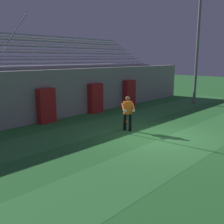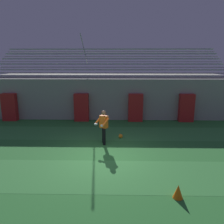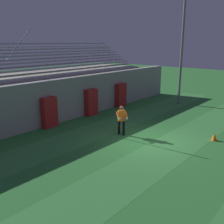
# 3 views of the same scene
# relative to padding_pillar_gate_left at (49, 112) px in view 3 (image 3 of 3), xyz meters

# --- Properties ---
(ground_plane) EXTENTS (80.00, 80.00, 0.00)m
(ground_plane) POSITION_rel_padding_pillar_gate_left_xyz_m (1.81, -5.95, -0.93)
(ground_plane) COLOR #2D7533
(turf_stripe_mid) EXTENTS (28.00, 2.34, 0.01)m
(turf_stripe_mid) POSITION_rel_padding_pillar_gate_left_xyz_m (1.81, -7.28, -0.92)
(turf_stripe_mid) COLOR #38843D
(turf_stripe_mid) RESTS_ON ground
(turf_stripe_far) EXTENTS (28.00, 2.34, 0.01)m
(turf_stripe_far) POSITION_rel_padding_pillar_gate_left_xyz_m (1.81, -2.61, -0.92)
(turf_stripe_far) COLOR #38843D
(turf_stripe_far) RESTS_ON ground
(back_wall) EXTENTS (24.00, 0.60, 2.80)m
(back_wall) POSITION_rel_padding_pillar_gate_left_xyz_m (1.81, 0.55, 0.47)
(back_wall) COLOR #999691
(back_wall) RESTS_ON ground
(padding_pillar_gate_left) EXTENTS (0.96, 0.44, 1.86)m
(padding_pillar_gate_left) POSITION_rel_padding_pillar_gate_left_xyz_m (0.00, 0.00, 0.00)
(padding_pillar_gate_left) COLOR #B21E1E
(padding_pillar_gate_left) RESTS_ON ground
(padding_pillar_gate_right) EXTENTS (0.96, 0.44, 1.86)m
(padding_pillar_gate_right) POSITION_rel_padding_pillar_gate_left_xyz_m (3.63, 0.00, 0.00)
(padding_pillar_gate_right) COLOR #B21E1E
(padding_pillar_gate_right) RESTS_ON ground
(padding_pillar_far_right) EXTENTS (0.96, 0.44, 1.86)m
(padding_pillar_far_right) POSITION_rel_padding_pillar_gate_left_xyz_m (7.02, 0.00, 0.00)
(padding_pillar_far_right) COLOR #B21E1E
(padding_pillar_far_right) RESTS_ON ground
(bleacher_stand) EXTENTS (18.00, 4.75, 5.83)m
(bleacher_stand) POSITION_rel_padding_pillar_gate_left_xyz_m (1.81, 3.24, 0.58)
(bleacher_stand) COLOR #999691
(bleacher_stand) RESTS_ON ground
(floodlight_pole) EXTENTS (0.90, 0.36, 9.71)m
(floodlight_pole) POSITION_rel_padding_pillar_gate_left_xyz_m (10.93, -3.15, 5.05)
(floodlight_pole) COLOR slate
(floodlight_pole) RESTS_ON ground
(goalkeeper) EXTENTS (0.74, 0.73, 1.67)m
(goalkeeper) POSITION_rel_padding_pillar_gate_left_xyz_m (1.73, -4.21, 0.03)
(goalkeeper) COLOR black
(goalkeeper) RESTS_ON ground
(soccer_ball) EXTENTS (0.22, 0.22, 0.22)m
(soccer_ball) POSITION_rel_padding_pillar_gate_left_xyz_m (2.58, -3.39, -0.82)
(soccer_ball) COLOR orange
(soccer_ball) RESTS_ON ground
(traffic_cone) EXTENTS (0.30, 0.30, 0.42)m
(traffic_cone) POSITION_rel_padding_pillar_gate_left_xyz_m (4.19, -8.54, -0.72)
(traffic_cone) COLOR orange
(traffic_cone) RESTS_ON ground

